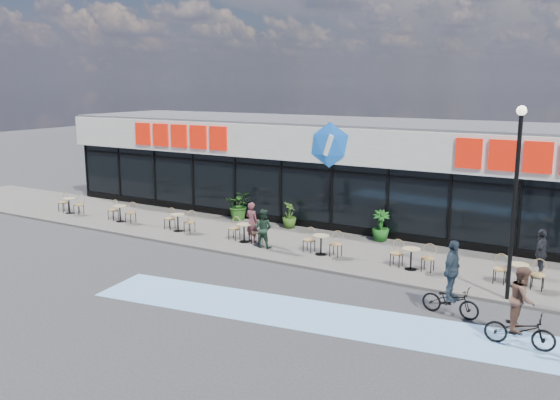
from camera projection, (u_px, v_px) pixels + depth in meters
name	position (u px, v px, depth m)	size (l,w,h in m)	color
ground	(237.00, 278.00, 19.51)	(120.00, 120.00, 0.00)	#28282B
sidewalk	(303.00, 245.00, 23.28)	(44.00, 5.00, 0.10)	#5B5550
bike_lane	(326.00, 317.00, 16.23)	(14.00, 2.20, 0.01)	#6F9FD2
building	(360.00, 170.00, 27.40)	(30.60, 6.57, 4.75)	black
lamp_post	(516.00, 188.00, 16.72)	(0.28, 0.28, 5.61)	black
bistro_set_0	(71.00, 204.00, 28.68)	(1.54, 0.62, 0.90)	tan
bistro_set_1	(122.00, 211.00, 26.96)	(1.54, 0.62, 0.90)	tan
bistro_set_2	(179.00, 220.00, 25.24)	(1.54, 0.62, 0.90)	tan
bistro_set_3	(245.00, 230.00, 23.52)	(1.54, 0.62, 0.90)	tan
bistro_set_4	(322.00, 242.00, 21.79)	(1.54, 0.62, 0.90)	tan
bistro_set_5	(412.00, 256.00, 20.07)	(1.54, 0.62, 0.90)	tan
bistro_set_6	(519.00, 272.00, 18.35)	(1.54, 0.62, 0.90)	tan
potted_plant_left	(239.00, 205.00, 27.27)	(1.22, 1.06, 1.36)	#295C1A
potted_plant_mid	(289.00, 215.00, 25.71)	(0.63, 0.63, 1.13)	#2E4F16
potted_plant_right	(381.00, 226.00, 23.59)	(0.69, 0.69, 1.24)	#195017
patron_left	(252.00, 222.00, 23.39)	(0.59, 0.38, 1.61)	#582D32
patron_right	(263.00, 228.00, 22.61)	(0.73, 0.57, 1.51)	#192E20
pedestrian_a	(541.00, 254.00, 19.08)	(0.95, 0.40, 1.63)	black
cyclist_a	(521.00, 315.00, 14.29)	(1.68, 0.79, 2.03)	black
cyclist_b	(451.00, 287.00, 16.22)	(1.66, 1.03, 2.15)	black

